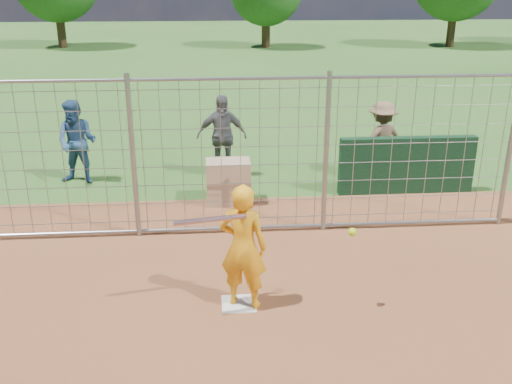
{
  "coord_description": "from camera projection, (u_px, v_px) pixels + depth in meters",
  "views": [
    {
      "loc": [
        -0.27,
        -6.48,
        3.91
      ],
      "look_at": [
        0.3,
        0.8,
        1.15
      ],
      "focal_mm": 40.0,
      "sensor_mm": 36.0,
      "label": 1
    }
  ],
  "objects": [
    {
      "name": "ground",
      "position": [
        238.0,
        296.0,
        7.44
      ],
      "size": [
        100.0,
        100.0,
        0.0
      ],
      "primitive_type": "plane",
      "color": "#2D591E",
      "rests_on": "ground"
    },
    {
      "name": "home_plate",
      "position": [
        239.0,
        304.0,
        7.25
      ],
      "size": [
        0.43,
        0.43,
        0.02
      ],
      "primitive_type": "cube",
      "color": "silver",
      "rests_on": "ground"
    },
    {
      "name": "dugout_wall",
      "position": [
        407.0,
        165.0,
        10.85
      ],
      "size": [
        2.6,
        0.2,
        1.1
      ],
      "primitive_type": "cube",
      "color": "#11381E",
      "rests_on": "ground"
    },
    {
      "name": "batter",
      "position": [
        243.0,
        247.0,
        6.97
      ],
      "size": [
        0.69,
        0.56,
        1.63
      ],
      "primitive_type": "imported",
      "rotation": [
        0.0,
        0.0,
        2.82
      ],
      "color": "#FDA716",
      "rests_on": "ground"
    },
    {
      "name": "bystander_a",
      "position": [
        77.0,
        142.0,
        11.3
      ],
      "size": [
        0.93,
        0.79,
        1.68
      ],
      "primitive_type": "imported",
      "rotation": [
        0.0,
        0.0,
        -0.2
      ],
      "color": "navy",
      "rests_on": "ground"
    },
    {
      "name": "bystander_b",
      "position": [
        222.0,
        136.0,
        11.62
      ],
      "size": [
        1.02,
        0.43,
        1.73
      ],
      "primitive_type": "imported",
      "rotation": [
        0.0,
        0.0,
        0.01
      ],
      "color": "#58585D",
      "rests_on": "ground"
    },
    {
      "name": "bystander_c",
      "position": [
        381.0,
        140.0,
        11.58
      ],
      "size": [
        1.16,
        0.87,
        1.6
      ],
      "primitive_type": "imported",
      "rotation": [
        0.0,
        0.0,
        3.43
      ],
      "color": "brown",
      "rests_on": "ground"
    },
    {
      "name": "equipment_bin",
      "position": [
        228.0,
        182.0,
        10.42
      ],
      "size": [
        0.8,
        0.55,
        0.8
      ],
      "primitive_type": "cube",
      "rotation": [
        0.0,
        0.0,
        0.0
      ],
      "color": "tan",
      "rests_on": "ground"
    },
    {
      "name": "equipment_in_play",
      "position": [
        245.0,
        223.0,
        6.61
      ],
      "size": [
        2.16,
        0.22,
        0.3
      ],
      "color": "silver",
      "rests_on": "ground"
    },
    {
      "name": "backstop_fence",
      "position": [
        231.0,
        159.0,
        8.86
      ],
      "size": [
        9.08,
        0.08,
        2.6
      ],
      "color": "gray",
      "rests_on": "ground"
    }
  ]
}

